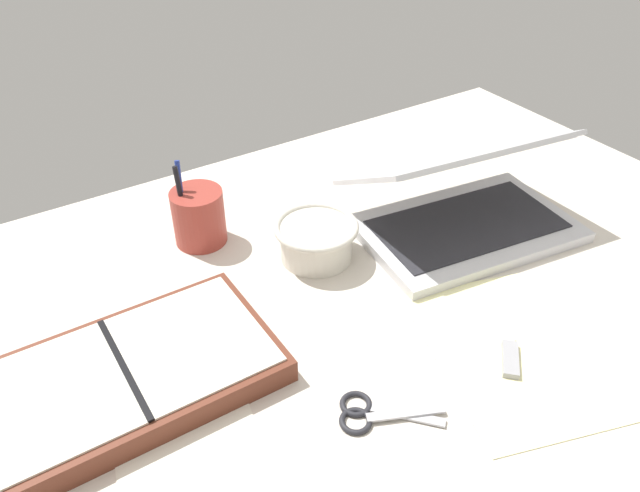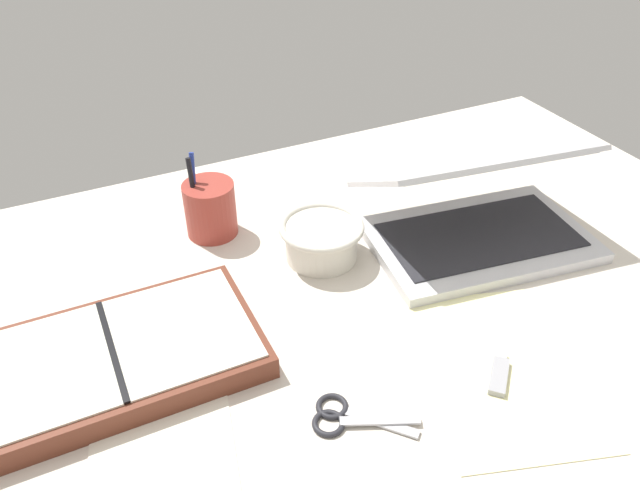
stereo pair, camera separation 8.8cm
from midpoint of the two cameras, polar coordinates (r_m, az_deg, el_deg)
desk_top at (r=89.65cm, az=7.09°, el=-6.27°), size 140.00×100.00×2.00cm
laptop at (r=103.29cm, az=16.51°, el=2.70°), size 37.37×30.26×16.98cm
bowl at (r=95.67cm, az=2.77°, el=0.56°), size 13.10×13.10×6.20cm
pen_cup at (r=101.33cm, az=-7.59°, el=3.32°), size 8.29×8.29×13.91cm
planner at (r=81.82cm, az=-15.36°, el=-10.04°), size 36.13×20.63×3.71cm
scissors at (r=75.32cm, az=5.51°, el=-15.41°), size 11.87×10.21×0.80cm
paper_sheet_front at (r=84.57cm, az=18.97°, el=-10.69°), size 26.94×32.79×0.16cm
paper_sheet_beside_planner at (r=72.08cm, az=-10.61°, el=-19.84°), size 20.94×28.47×0.16cm
usb_drive at (r=83.19cm, az=19.07°, el=-11.26°), size 6.20×6.24×1.00cm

